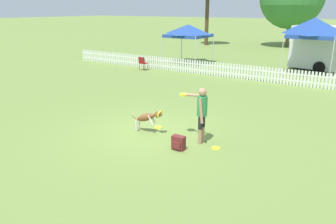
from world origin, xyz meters
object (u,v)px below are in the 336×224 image
Objects in this scene: handler_person at (201,109)px; folding_chair_center at (143,62)px; leaping_dog at (147,117)px; canopy_tent_main at (314,28)px; frisbee_near_handler at (216,148)px; backpack_on_grass at (178,143)px; frisbee_midfield at (158,127)px; canopy_tent_secondary at (188,31)px; frisbee_near_dog at (182,140)px.

folding_chair_center is (-8.20, 8.05, -0.49)m from handler_person.
folding_chair_center reaches higher than leaping_dog.
canopy_tent_main reaches higher than leaping_dog.
backpack_on_grass reaches higher than frisbee_near_handler.
frisbee_midfield is 0.63× the size of backpack_on_grass.
backpack_on_grass is 0.15× the size of canopy_tent_secondary.
frisbee_near_dog is (1.20, 0.00, -0.47)m from leaping_dog.
frisbee_near_handler is at bearing -110.84° from handler_person.
folding_chair_center reaches higher than frisbee_midfield.
frisbee_midfield is 1.78m from backpack_on_grass.
frisbee_near_handler is 12.01m from folding_chair_center.
frisbee_near_handler is 1.00× the size of frisbee_near_dog.
frisbee_midfield is at bearing 129.58° from folding_chair_center.
handler_person reaches higher than backpack_on_grass.
folding_chair_center is at bearing 39.30° from handler_person.
leaping_dog reaches higher than frisbee_near_handler.
frisbee_midfield is at bearing -100.39° from canopy_tent_main.
canopy_tent_main is at bearing -8.58° from handler_person.
leaping_dog is at bearing 158.42° from backpack_on_grass.
frisbee_near_dog is at bearing 112.38° from backpack_on_grass.
canopy_tent_secondary reaches higher than backpack_on_grass.
handler_person reaches higher than leaping_dog.
frisbee_near_handler is (0.56, -0.15, -0.96)m from handler_person.
frisbee_midfield is (-1.66, 0.31, -0.96)m from handler_person.
folding_chair_center reaches higher than frisbee_near_handler.
frisbee_midfield is at bearing 73.21° from handler_person.
handler_person is at bearing -92.38° from canopy_tent_main.
frisbee_near_dog is 0.63× the size of backpack_on_grass.
frisbee_near_handler is 0.30× the size of folding_chair_center.
handler_person reaches higher than frisbee_near_handler.
backpack_on_grass is 13.12m from canopy_tent_main.
canopy_tent_secondary reaches higher than folding_chair_center.
frisbee_near_dog is at bearing 132.52° from folding_chair_center.
backpack_on_grass is at bearing -37.17° from frisbee_midfield.
canopy_tent_main reaches higher than frisbee_near_dog.
handler_person is 1.95m from frisbee_midfield.
canopy_tent_secondary is (-5.52, 11.42, 2.16)m from frisbee_midfield.
frisbee_near_handler is at bearing 2.17° from frisbee_near_dog.
handler_person is 1.09m from frisbee_near_dog.
handler_person is 6.47× the size of frisbee_midfield.
frisbee_near_dog is at bearing -177.83° from frisbee_near_handler.
frisbee_near_handler is 2.27m from frisbee_midfield.
canopy_tent_main reaches higher than frisbee_midfield.
frisbee_near_handler is 0.09× the size of canopy_tent_secondary.
frisbee_near_handler and frisbee_near_dog have the same top height.
canopy_tent_secondary is at bearing 119.33° from frisbee_near_dog.
handler_person reaches higher than folding_chair_center.
frisbee_near_handler is at bearing 136.30° from folding_chair_center.
backpack_on_grass is 14.42m from canopy_tent_secondary.
folding_chair_center is at bearing 132.04° from backpack_on_grass.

